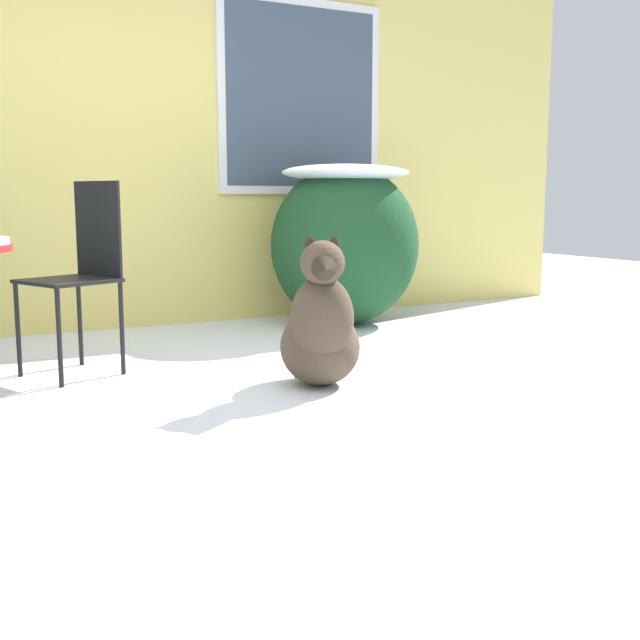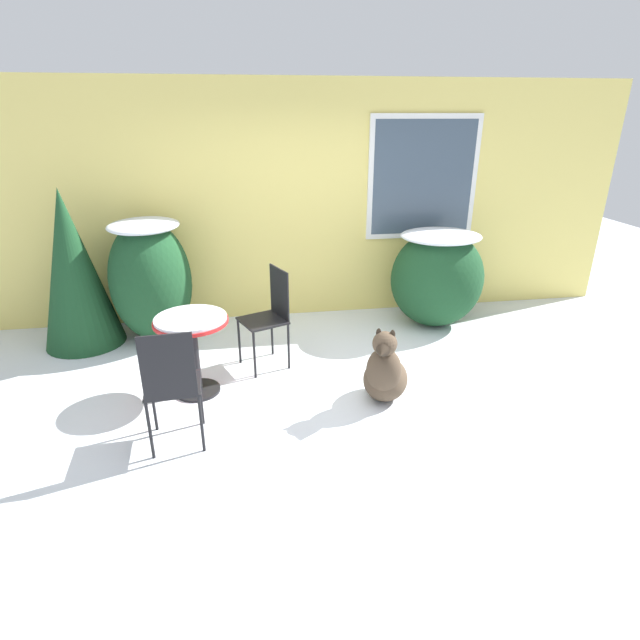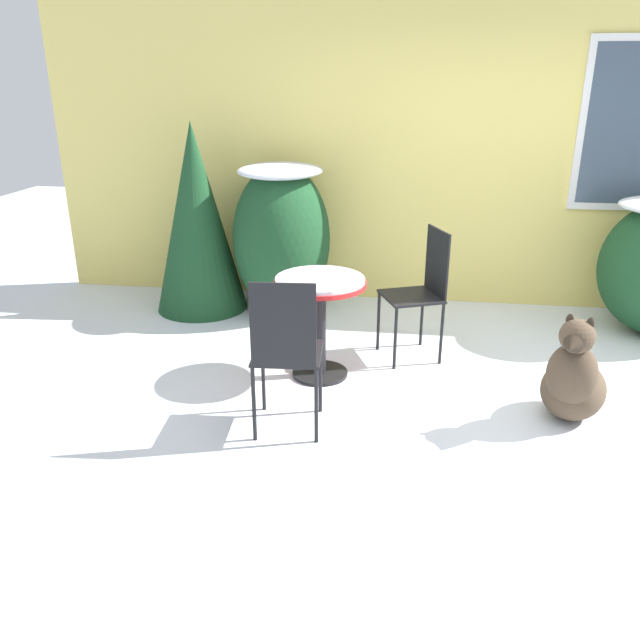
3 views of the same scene
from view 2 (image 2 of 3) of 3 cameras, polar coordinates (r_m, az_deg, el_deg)
name	(u,v)px [view 2 (image 2 of 3)]	position (r m, az deg, el deg)	size (l,w,h in m)	color
ground_plane	(330,403)	(4.48, 1.20, -9.47)	(16.00, 16.00, 0.00)	silver
house_wall	(307,203)	(6.06, -1.48, 13.27)	(8.00, 0.10, 2.74)	#E5D16B
shrub_left	(151,278)	(5.77, -18.79, 4.59)	(0.87, 0.95, 1.34)	#194223
shrub_middle	(437,276)	(6.02, 13.24, 4.92)	(1.08, 0.96, 1.14)	#194223
evergreen_bush	(73,270)	(5.88, -26.39, 5.17)	(0.83, 0.83, 1.69)	#194223
patio_table	(192,335)	(4.53, -14.39, -1.67)	(0.65, 0.65, 0.74)	black
patio_chair_near_table	(270,313)	(4.92, -5.79, 0.78)	(0.53, 0.53, 1.00)	black
patio_chair_far_side	(172,383)	(3.83, -16.60, -6.91)	(0.43, 0.43, 1.00)	black
dog	(385,373)	(4.42, 7.42, -6.08)	(0.55, 0.67, 0.74)	#4C3D2D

